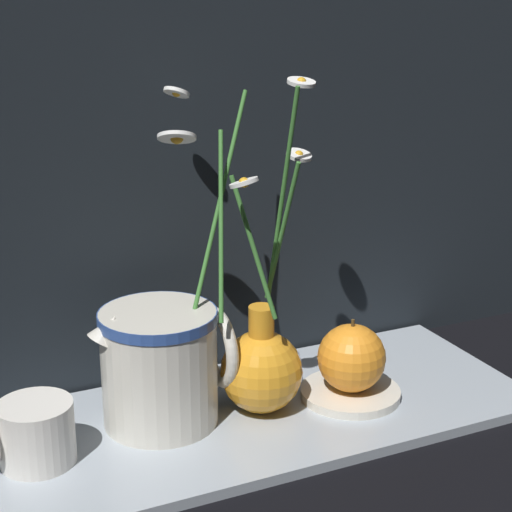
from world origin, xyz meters
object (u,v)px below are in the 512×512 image
Objects in this scene: vase_with_flowers at (261,360)px; orange_fruit at (352,358)px; ceramic_pitcher at (162,362)px; yellow_mug at (34,433)px.

orange_fruit is at bearing -8.42° from vase_with_flowers.
ceramic_pitcher is 0.22m from orange_fruit.
vase_with_flowers is 4.23× the size of orange_fruit.
vase_with_flowers is 2.42× the size of ceramic_pitcher.
vase_with_flowers reaches higher than orange_fruit.
ceramic_pitcher is at bearing 10.52° from yellow_mug.
yellow_mug is 0.99× the size of orange_fruit.
orange_fruit is (0.37, -0.01, 0.02)m from yellow_mug.
yellow_mug is at bearing 178.11° from orange_fruit.
ceramic_pitcher is at bearing 168.14° from vase_with_flowers.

